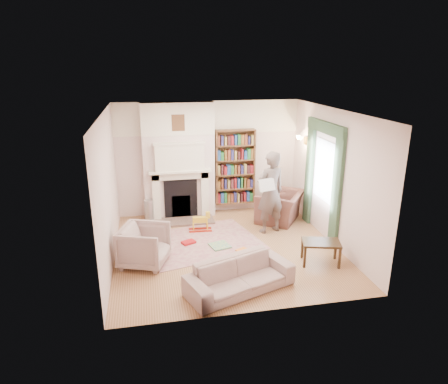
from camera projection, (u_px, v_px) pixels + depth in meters
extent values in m
plane|color=brown|center=(226.00, 248.00, 8.25)|extent=(4.50, 4.50, 0.00)
plane|color=white|center=(227.00, 111.00, 7.39)|extent=(4.50, 4.50, 0.00)
plane|color=silver|center=(208.00, 158.00, 9.92)|extent=(4.50, 0.00, 4.50)
plane|color=silver|center=(258.00, 228.00, 5.72)|extent=(4.50, 0.00, 4.50)
plane|color=silver|center=(108.00, 191.00, 7.40)|extent=(0.00, 4.50, 4.50)
plane|color=silver|center=(333.00, 178.00, 8.24)|extent=(0.00, 4.50, 4.50)
cube|color=silver|center=(179.00, 161.00, 9.62)|extent=(1.70, 0.35, 2.80)
cube|color=silver|center=(180.00, 171.00, 9.41)|extent=(1.47, 0.24, 0.05)
cube|color=black|center=(181.00, 199.00, 9.71)|extent=(0.80, 0.06, 0.96)
cube|color=silver|center=(180.00, 157.00, 9.32)|extent=(1.15, 0.18, 0.62)
cube|color=brown|center=(235.00, 167.00, 9.99)|extent=(1.00, 0.24, 1.85)
cube|color=silver|center=(324.00, 170.00, 8.59)|extent=(0.02, 0.90, 1.30)
cube|color=#304B31|center=(337.00, 191.00, 8.01)|extent=(0.07, 0.32, 2.40)
cube|color=#304B31|center=(309.00, 173.00, 9.31)|extent=(0.07, 0.32, 2.40)
cube|color=#304B31|center=(326.00, 127.00, 8.30)|extent=(0.09, 1.70, 0.24)
cube|color=#BAA68D|center=(201.00, 242.00, 8.54)|extent=(2.74, 2.34, 0.01)
imported|color=#4A3227|center=(280.00, 206.00, 9.62)|extent=(1.42, 1.45, 0.71)
imported|color=#BCB29B|center=(144.00, 246.00, 7.49)|extent=(1.08, 1.06, 0.77)
imported|color=#B6A696|center=(240.00, 276.00, 6.67)|extent=(1.97, 1.31, 0.54)
imported|color=#574A46|center=(270.00, 193.00, 8.80)|extent=(0.78, 0.62, 1.86)
cube|color=beige|center=(267.00, 185.00, 8.51)|extent=(0.40, 0.21, 0.26)
cylinder|color=#9EA0A5|center=(149.00, 211.00, 9.59)|extent=(0.26, 0.26, 0.55)
cube|color=#BAC144|center=(220.00, 246.00, 8.32)|extent=(0.47, 0.47, 0.03)
cube|color=#AF1418|center=(189.00, 242.00, 8.45)|extent=(0.33, 0.29, 0.05)
cube|color=red|center=(242.00, 250.00, 8.14)|extent=(0.30, 0.27, 0.02)
cube|color=red|center=(238.00, 257.00, 7.83)|extent=(0.29, 0.26, 0.02)
cube|color=red|center=(250.00, 252.00, 8.07)|extent=(0.25, 0.19, 0.02)
cube|color=red|center=(250.00, 259.00, 7.78)|extent=(0.27, 0.22, 0.02)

